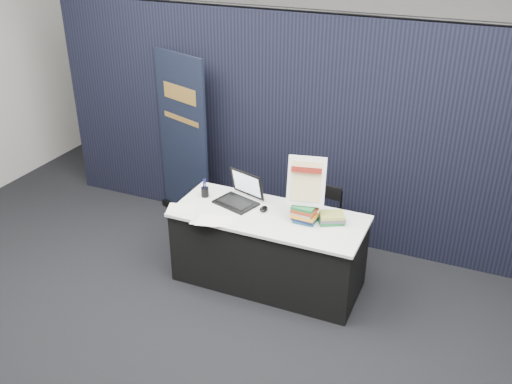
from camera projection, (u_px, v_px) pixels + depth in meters
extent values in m
plane|color=black|center=(245.00, 314.00, 5.18)|extent=(8.00, 8.00, 0.00)
cube|color=#A8A59F|center=(368.00, 34.00, 7.64)|extent=(8.00, 0.02, 3.50)
cube|color=black|center=(308.00, 132.00, 5.94)|extent=(6.00, 0.08, 2.40)
cube|color=black|center=(268.00, 250.00, 5.46)|extent=(1.76, 0.71, 0.72)
cube|color=silver|center=(269.00, 216.00, 5.29)|extent=(1.80, 0.75, 0.03)
cube|color=black|center=(236.00, 203.00, 5.47)|extent=(0.45, 0.37, 0.02)
cube|color=black|center=(242.00, 184.00, 5.51)|extent=(0.39, 0.18, 0.27)
cube|color=silver|center=(241.00, 184.00, 5.51)|extent=(0.33, 0.14, 0.21)
ellipsoid|color=black|center=(264.00, 209.00, 5.35)|extent=(0.09, 0.12, 0.04)
cube|color=white|center=(181.00, 208.00, 5.40)|extent=(0.31, 0.26, 0.00)
cube|color=silver|center=(205.00, 221.00, 5.18)|extent=(0.28, 0.22, 0.00)
cube|color=white|center=(215.00, 220.00, 5.19)|extent=(0.37, 0.31, 0.00)
cylinder|color=black|center=(205.00, 192.00, 5.59)|extent=(0.08, 0.08, 0.10)
cube|color=navy|center=(304.00, 220.00, 5.17)|extent=(0.21, 0.16, 0.03)
cube|color=#121752|center=(304.00, 217.00, 5.16)|extent=(0.21, 0.16, 0.03)
cube|color=orange|center=(304.00, 215.00, 5.14)|extent=(0.21, 0.16, 0.03)
cube|color=beige|center=(304.00, 212.00, 5.13)|extent=(0.21, 0.16, 0.03)
cube|color=maroon|center=(304.00, 209.00, 5.12)|extent=(0.21, 0.16, 0.03)
cube|color=#1B6832|center=(304.00, 207.00, 5.10)|extent=(0.21, 0.16, 0.03)
cube|color=#1B6832|center=(331.00, 221.00, 5.16)|extent=(0.26, 0.24, 0.03)
cube|color=#535257|center=(331.00, 218.00, 5.14)|extent=(0.26, 0.24, 0.03)
cube|color=#A0A642|center=(331.00, 215.00, 5.13)|extent=(0.26, 0.24, 0.03)
cube|color=black|center=(304.00, 204.00, 5.08)|extent=(0.22, 0.06, 0.01)
cylinder|color=black|center=(298.00, 186.00, 5.12)|extent=(0.03, 0.11, 0.32)
cylinder|color=black|center=(317.00, 189.00, 5.06)|extent=(0.03, 0.11, 0.32)
cube|color=white|center=(306.00, 181.00, 5.02)|extent=(0.36, 0.20, 0.44)
cube|color=#F2DF97|center=(306.00, 182.00, 5.02)|extent=(0.28, 0.15, 0.35)
cube|color=maroon|center=(306.00, 170.00, 4.96)|extent=(0.27, 0.07, 0.05)
cube|color=black|center=(187.00, 212.00, 6.78)|extent=(0.80, 0.38, 0.08)
cube|color=black|center=(183.00, 139.00, 6.38)|extent=(0.74, 0.30, 1.94)
cube|color=#C08B3C|center=(179.00, 94.00, 6.12)|extent=(0.50, 0.19, 0.17)
cube|color=#C08B3C|center=(181.00, 119.00, 6.25)|extent=(0.55, 0.21, 0.06)
cylinder|color=black|center=(294.00, 251.00, 5.74)|extent=(0.02, 0.02, 0.40)
cylinder|color=black|center=(328.00, 259.00, 5.61)|extent=(0.02, 0.02, 0.40)
cylinder|color=black|center=(306.00, 235.00, 6.03)|extent=(0.02, 0.02, 0.40)
cylinder|color=black|center=(338.00, 242.00, 5.90)|extent=(0.02, 0.02, 0.40)
cube|color=black|center=(317.00, 228.00, 5.72)|extent=(0.39, 0.39, 0.04)
cube|color=black|center=(325.00, 191.00, 5.71)|extent=(0.35, 0.05, 0.14)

